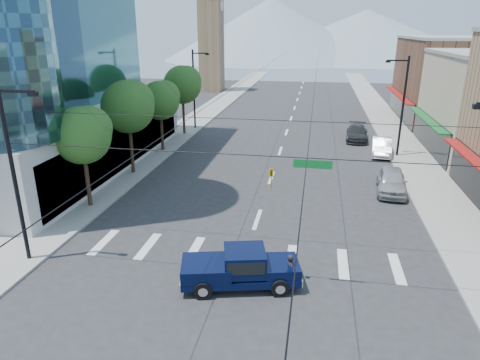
{
  "coord_description": "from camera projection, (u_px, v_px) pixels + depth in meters",
  "views": [
    {
      "loc": [
        3.21,
        -18.04,
        11.22
      ],
      "look_at": [
        -0.87,
        4.72,
        3.0
      ],
      "focal_mm": 32.0,
      "sensor_mm": 36.0,
      "label": 1
    }
  ],
  "objects": [
    {
      "name": "sidewalk_right",
      "position": [
        384.0,
        118.0,
        56.1
      ],
      "size": [
        4.0,
        120.0,
        0.15
      ],
      "primitive_type": "cube",
      "color": "gray",
      "rests_on": "ground"
    },
    {
      "name": "lamp_pole_nw",
      "position": [
        195.0,
        86.0,
        48.96
      ],
      "size": [
        2.0,
        0.25,
        9.0
      ],
      "color": "black",
      "rests_on": "ground"
    },
    {
      "name": "tree_midnear",
      "position": [
        130.0,
        105.0,
        33.14
      ],
      "size": [
        4.09,
        4.09,
        7.52
      ],
      "color": "black",
      "rests_on": "ground"
    },
    {
      "name": "parked_car_far",
      "position": [
        357.0,
        133.0,
        45.25
      ],
      "size": [
        2.53,
        5.43,
        1.54
      ],
      "primitive_type": "imported",
      "rotation": [
        0.0,
        0.0,
        -0.07
      ],
      "color": "#2B2B2D",
      "rests_on": "ground"
    },
    {
      "name": "tree_near",
      "position": [
        84.0,
        133.0,
        26.85
      ],
      "size": [
        3.65,
        3.64,
        6.71
      ],
      "color": "black",
      "rests_on": "ground"
    },
    {
      "name": "pickup_truck",
      "position": [
        240.0,
        267.0,
        19.44
      ],
      "size": [
        5.72,
        3.13,
        1.84
      ],
      "rotation": [
        0.0,
        0.0,
        0.24
      ],
      "color": "black",
      "rests_on": "ground"
    },
    {
      "name": "pedestrian",
      "position": [
        291.0,
        271.0,
        19.34
      ],
      "size": [
        0.6,
        0.72,
        1.7
      ],
      "primitive_type": "imported",
      "rotation": [
        0.0,
        0.0,
        1.94
      ],
      "color": "black",
      "rests_on": "ground"
    },
    {
      "name": "tree_far",
      "position": [
        184.0,
        84.0,
        46.12
      ],
      "size": [
        4.09,
        4.09,
        7.52
      ],
      "color": "black",
      "rests_on": "ground"
    },
    {
      "name": "ground",
      "position": [
        240.0,
        270.0,
        21.02
      ],
      "size": [
        160.0,
        160.0,
        0.0
      ],
      "primitive_type": "plane",
      "color": "#28282B",
      "rests_on": "ground"
    },
    {
      "name": "lamp_pole_ne",
      "position": [
        402.0,
        103.0,
        37.99
      ],
      "size": [
        2.0,
        0.25,
        9.0
      ],
      "color": "black",
      "rests_on": "ground"
    },
    {
      "name": "mountain_left",
      "position": [
        272.0,
        29.0,
        158.94
      ],
      "size": [
        80.0,
        80.0,
        22.0
      ],
      "primitive_type": "cone",
      "color": "gray",
      "rests_on": "ground"
    },
    {
      "name": "parked_car_near",
      "position": [
        392.0,
        181.0,
        30.78
      ],
      "size": [
        2.49,
        5.15,
        1.7
      ],
      "primitive_type": "imported",
      "rotation": [
        0.0,
        0.0,
        -0.1
      ],
      "color": "#ABACB0",
      "rests_on": "ground"
    },
    {
      "name": "sidewalk_left",
      "position": [
        206.0,
        112.0,
        60.09
      ],
      "size": [
        4.0,
        120.0,
        0.15
      ],
      "primitive_type": "cube",
      "color": "gray",
      "rests_on": "ground"
    },
    {
      "name": "clock_tower",
      "position": [
        211.0,
        32.0,
        77.7
      ],
      "size": [
        4.8,
        4.8,
        20.4
      ],
      "color": "#8C6B4C",
      "rests_on": "ground"
    },
    {
      "name": "mountain_right",
      "position": [
        366.0,
        34.0,
        163.06
      ],
      "size": [
        90.0,
        90.0,
        18.0
      ],
      "primitive_type": "cone",
      "color": "gray",
      "rests_on": "ground"
    },
    {
      "name": "parked_car_mid",
      "position": [
        381.0,
        147.0,
        39.93
      ],
      "size": [
        2.12,
        4.92,
        1.58
      ],
      "primitive_type": "imported",
      "rotation": [
        0.0,
        0.0,
        -0.1
      ],
      "color": "white",
      "rests_on": "ground"
    },
    {
      "name": "tree_midfar",
      "position": [
        162.0,
        99.0,
        39.83
      ],
      "size": [
        3.65,
        3.64,
        6.71
      ],
      "color": "black",
      "rests_on": "ground"
    },
    {
      "name": "shop_far",
      "position": [
        455.0,
        81.0,
        53.11
      ],
      "size": [
        12.0,
        18.0,
        10.0
      ],
      "primitive_type": "cube",
      "color": "brown",
      "rests_on": "ground"
    },
    {
      "name": "signal_rig",
      "position": [
        241.0,
        189.0,
        18.51
      ],
      "size": [
        21.8,
        0.2,
        9.0
      ],
      "color": "black",
      "rests_on": "ground"
    }
  ]
}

